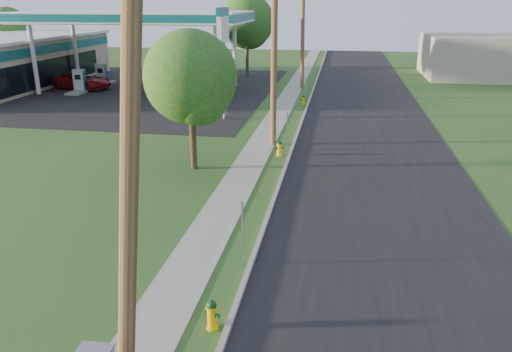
% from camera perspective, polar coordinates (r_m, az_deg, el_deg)
% --- Properties ---
extents(road, '(8.00, 120.00, 0.02)m').
position_cam_1_polar(road, '(19.84, 13.93, -2.61)').
color(road, black).
rests_on(road, ground).
extents(curb, '(0.15, 120.00, 0.15)m').
position_cam_1_polar(curb, '(19.87, 2.39, -1.78)').
color(curb, gray).
rests_on(curb, ground).
extents(sidewalk, '(1.50, 120.00, 0.03)m').
position_cam_1_polar(sidewalk, '(20.17, -2.56, -1.64)').
color(sidewalk, gray).
rests_on(sidewalk, ground).
extents(forecourt, '(26.00, 28.00, 0.02)m').
position_cam_1_polar(forecourt, '(45.12, -15.35, 9.55)').
color(forecourt, black).
rests_on(forecourt, ground).
extents(utility_pole_near, '(1.40, 0.32, 9.48)m').
position_cam_1_polar(utility_pole_near, '(8.48, -14.29, 1.87)').
color(utility_pole_near, brown).
rests_on(utility_pole_near, ground).
extents(utility_pole_mid, '(1.40, 0.32, 9.80)m').
position_cam_1_polar(utility_pole_mid, '(25.70, 2.09, 14.30)').
color(utility_pole_mid, brown).
rests_on(utility_pole_mid, ground).
extents(utility_pole_far, '(1.40, 0.32, 9.50)m').
position_cam_1_polar(utility_pole_far, '(43.58, 5.36, 16.17)').
color(utility_pole_far, brown).
rests_on(utility_pole_far, ground).
extents(sign_post_near, '(0.05, 0.04, 2.00)m').
position_cam_1_polar(sign_post_near, '(14.28, -1.56, -6.60)').
color(sign_post_near, gray).
rests_on(sign_post_near, ground).
extents(sign_post_mid, '(0.05, 0.04, 2.00)m').
position_cam_1_polar(sign_post_mid, '(25.30, 3.60, 5.09)').
color(sign_post_mid, gray).
rests_on(sign_post_mid, ground).
extents(sign_post_far, '(0.05, 0.04, 2.00)m').
position_cam_1_polar(sign_post_far, '(37.20, 5.66, 9.69)').
color(sign_post_far, gray).
rests_on(sign_post_far, ground).
extents(gas_canopy, '(18.18, 9.18, 6.40)m').
position_cam_1_polar(gas_canopy, '(43.74, -13.57, 17.18)').
color(gas_canopy, silver).
rests_on(gas_canopy, ground).
extents(fuel_pump_nw, '(1.20, 3.20, 1.90)m').
position_cam_1_polar(fuel_pump_nw, '(44.36, -19.48, 9.91)').
color(fuel_pump_nw, gray).
rests_on(fuel_pump_nw, ground).
extents(fuel_pump_ne, '(1.20, 3.20, 1.90)m').
position_cam_1_polar(fuel_pump_ne, '(40.82, -8.15, 10.07)').
color(fuel_pump_ne, gray).
rests_on(fuel_pump_ne, ground).
extents(fuel_pump_sw, '(1.20, 3.20, 1.90)m').
position_cam_1_polar(fuel_pump_sw, '(47.87, -17.20, 10.78)').
color(fuel_pump_sw, gray).
rests_on(fuel_pump_sw, ground).
extents(fuel_pump_se, '(1.20, 3.20, 1.90)m').
position_cam_1_polar(fuel_pump_se, '(44.60, -6.60, 10.93)').
color(fuel_pump_se, gray).
rests_on(fuel_pump_se, ground).
extents(convenience_store, '(10.40, 22.40, 4.25)m').
position_cam_1_polar(convenience_store, '(50.42, -27.23, 11.55)').
color(convenience_store, tan).
rests_on(convenience_store, ground).
extents(price_pylon, '(0.34, 2.04, 6.85)m').
position_cam_1_polar(price_pylon, '(31.77, -3.79, 16.13)').
color(price_pylon, gray).
rests_on(price_pylon, ground).
extents(distant_building, '(14.00, 10.00, 4.00)m').
position_cam_1_polar(distant_building, '(55.76, 26.03, 12.17)').
color(distant_building, gray).
rests_on(distant_building, ground).
extents(tree_verge, '(4.07, 4.07, 6.17)m').
position_cam_1_polar(tree_verge, '(21.97, -7.31, 10.68)').
color(tree_verge, '#352919').
rests_on(tree_verge, ground).
extents(tree_lot, '(5.24, 5.24, 7.94)m').
position_cam_1_polar(tree_lot, '(50.44, -0.94, 17.04)').
color(tree_lot, '#352919').
rests_on(tree_lot, ground).
extents(tree_back, '(4.36, 4.36, 6.62)m').
position_cam_1_polar(tree_back, '(60.81, -26.41, 14.73)').
color(tree_back, '#352919').
rests_on(tree_back, ground).
extents(hydrant_near, '(0.40, 0.36, 0.78)m').
position_cam_1_polar(hydrant_near, '(12.07, -5.06, -15.48)').
color(hydrant_near, '#E6B508').
rests_on(hydrant_near, ground).
extents(hydrant_mid, '(0.40, 0.36, 0.78)m').
position_cam_1_polar(hydrant_mid, '(24.60, 2.69, 3.19)').
color(hydrant_mid, yellow).
rests_on(hydrant_mid, ground).
extents(hydrant_far, '(0.38, 0.34, 0.74)m').
position_cam_1_polar(hydrant_far, '(37.02, 5.47, 8.65)').
color(hydrant_far, '#E4B800').
rests_on(hydrant_far, ground).
extents(car_red, '(5.61, 3.56, 1.44)m').
position_cam_1_polar(car_red, '(46.01, -19.24, 10.25)').
color(car_red, maroon).
rests_on(car_red, ground).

